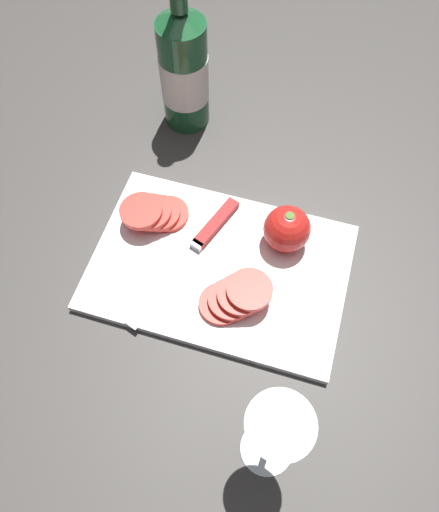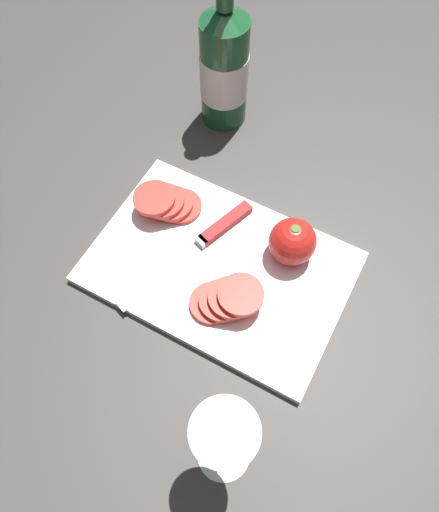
# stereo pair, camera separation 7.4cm
# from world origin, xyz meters

# --- Properties ---
(ground_plane) EXTENTS (3.00, 3.00, 0.00)m
(ground_plane) POSITION_xyz_m (0.00, 0.00, 0.00)
(ground_plane) COLOR #383533
(cutting_board) EXTENTS (0.39, 0.26, 0.01)m
(cutting_board) POSITION_xyz_m (0.07, 0.02, 0.01)
(cutting_board) COLOR white
(cutting_board) RESTS_ON ground_plane
(wine_bottle) EXTENTS (0.08, 0.08, 0.31)m
(wine_bottle) POSITION_xyz_m (0.22, -0.27, 0.11)
(wine_bottle) COLOR #194C28
(wine_bottle) RESTS_ON ground_plane
(wine_glass) EXTENTS (0.07, 0.07, 0.18)m
(wine_glass) POSITION_xyz_m (-0.06, 0.26, 0.12)
(wine_glass) COLOR silver
(wine_glass) RESTS_ON ground_plane
(whole_tomato) EXTENTS (0.07, 0.07, 0.07)m
(whole_tomato) POSITION_xyz_m (-0.02, -0.05, 0.05)
(whole_tomato) COLOR red
(whole_tomato) RESTS_ON cutting_board
(knife) EXTENTS (0.11, 0.26, 0.01)m
(knife) POSITION_xyz_m (0.11, -0.02, 0.02)
(knife) COLOR silver
(knife) RESTS_ON cutting_board
(tomato_slice_stack_near) EXTENTS (0.10, 0.09, 0.04)m
(tomato_slice_stack_near) POSITION_xyz_m (0.03, 0.07, 0.03)
(tomato_slice_stack_near) COLOR red
(tomato_slice_stack_near) RESTS_ON cutting_board
(tomato_slice_stack_far) EXTENTS (0.10, 0.09, 0.04)m
(tomato_slice_stack_far) POSITION_xyz_m (0.19, -0.03, 0.03)
(tomato_slice_stack_far) COLOR red
(tomato_slice_stack_far) RESTS_ON cutting_board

